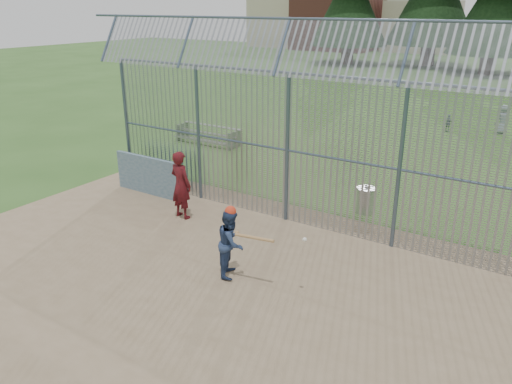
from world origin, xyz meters
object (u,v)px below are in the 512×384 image
Objects in this scene: trash_can at (366,200)px; bleacher at (208,134)px; onlooker at (181,185)px; dugout_wall at (148,175)px; batter at (231,243)px.

trash_can is 9.16m from bleacher.
onlooker is at bearing -142.86° from trash_can.
trash_can is (6.24, 2.30, -0.24)m from dugout_wall.
batter is at bearing 155.95° from onlooker.
batter reaches higher than trash_can.
bleacher is at bearing 110.95° from dugout_wall.
onlooker reaches higher than trash_can.
bleacher is (-7.31, 8.45, -0.37)m from batter.
onlooker is 7.95m from bleacher.
trash_can is at bearing -22.52° from bleacher.
onlooker is (2.10, -0.83, 0.35)m from dugout_wall.
bleacher is at bearing 157.48° from trash_can.
batter reaches higher than dugout_wall.
dugout_wall is 6.65m from trash_can.
bleacher is (-2.23, 5.81, -0.21)m from dugout_wall.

